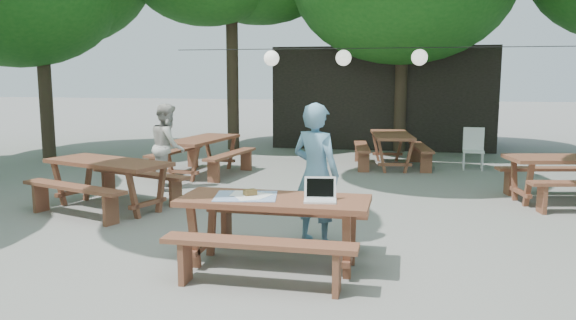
% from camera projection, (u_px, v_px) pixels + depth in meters
% --- Properties ---
extents(ground, '(80.00, 80.00, 0.00)m').
position_uv_depth(ground, '(301.00, 249.00, 6.62)').
color(ground, slate).
rests_on(ground, ground).
extents(pavilion, '(6.00, 3.00, 2.80)m').
position_uv_depth(pavilion, '(384.00, 97.00, 16.47)').
color(pavilion, black).
rests_on(pavilion, ground).
extents(main_picnic_table, '(2.00, 1.58, 0.75)m').
position_uv_depth(main_picnic_table, '(274.00, 231.00, 5.97)').
color(main_picnic_table, brown).
rests_on(main_picnic_table, ground).
extents(picnic_table_nw, '(2.31, 2.11, 0.75)m').
position_uv_depth(picnic_table_nw, '(109.00, 184.00, 8.55)').
color(picnic_table_nw, brown).
rests_on(picnic_table_nw, ground).
extents(picnic_table_ne, '(2.18, 1.94, 0.75)m').
position_uv_depth(picnic_table_ne, '(572.00, 179.00, 8.92)').
color(picnic_table_ne, brown).
rests_on(picnic_table_ne, ground).
extents(picnic_table_far_w, '(1.83, 2.10, 0.75)m').
position_uv_depth(picnic_table_far_w, '(202.00, 156.00, 11.55)').
color(picnic_table_far_w, brown).
rests_on(picnic_table_far_w, ground).
extents(picnic_table_far_e, '(1.82, 2.09, 0.75)m').
position_uv_depth(picnic_table_far_e, '(391.00, 150.00, 12.48)').
color(picnic_table_far_e, brown).
rests_on(picnic_table_far_e, ground).
extents(woman, '(0.74, 0.63, 1.71)m').
position_uv_depth(woman, '(316.00, 174.00, 6.73)').
color(woman, '#6AA0C2').
rests_on(woman, ground).
extents(second_person, '(0.82, 0.91, 1.53)m').
position_uv_depth(second_person, '(168.00, 146.00, 10.07)').
color(second_person, beige).
rests_on(second_person, ground).
extents(plastic_chair, '(0.47, 0.47, 0.90)m').
position_uv_depth(plastic_chair, '(473.00, 158.00, 12.18)').
color(plastic_chair, white).
rests_on(plastic_chair, ground).
extents(laptop, '(0.36, 0.31, 0.24)m').
position_uv_depth(laptop, '(320.00, 195.00, 5.77)').
color(laptop, white).
rests_on(laptop, main_picnic_table).
extents(tabletop_clutter, '(0.74, 0.66, 0.08)m').
position_uv_depth(tabletop_clutter, '(247.00, 195.00, 5.98)').
color(tabletop_clutter, '#3362AF').
rests_on(tabletop_clutter, main_picnic_table).
extents(paper_lanterns, '(9.00, 0.34, 0.38)m').
position_uv_depth(paper_lanterns, '(344.00, 58.00, 12.10)').
color(paper_lanterns, black).
rests_on(paper_lanterns, ground).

